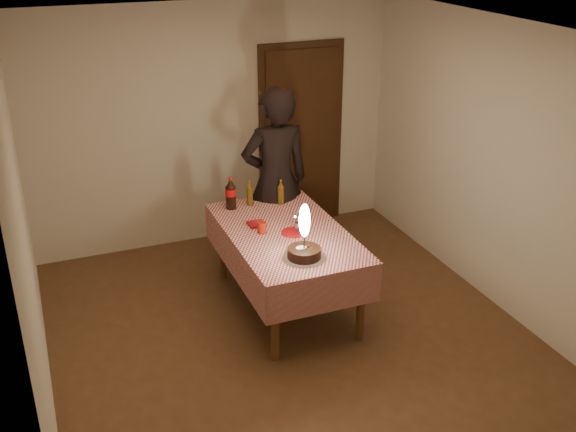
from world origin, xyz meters
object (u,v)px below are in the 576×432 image
Objects in this scene: red_plate at (293,232)px; dining_table at (286,242)px; clear_cup at (299,227)px; red_cup at (262,228)px; birthday_cake at (304,245)px; amber_bottle_right at (281,192)px; cola_bottle at (231,194)px; photographer at (275,181)px; amber_bottle_left at (250,194)px.

dining_table is at bearing 133.62° from red_plate.
red_plate is at bearing 179.85° from clear_cup.
dining_table is 17.20× the size of red_cup.
dining_table is 7.82× the size of red_plate.
birthday_cake reaches higher than red_cup.
amber_bottle_right reaches higher than red_plate.
birthday_cake reaches higher than amber_bottle_right.
cola_bottle is at bearing 119.13° from clear_cup.
red_plate is at bearing -46.38° from dining_table.
cola_bottle is 0.17× the size of photographer.
amber_bottle_right reaches higher than dining_table.
birthday_cake is 1.23m from cola_bottle.
clear_cup is at bearing -27.56° from dining_table.
amber_bottle_left is at bearing 164.46° from amber_bottle_right.
red_plate is 2.20× the size of red_cup.
cola_bottle is at bearing -167.32° from photographer.
amber_bottle_left is (-0.16, 0.73, 0.11)m from red_plate.
dining_table is at bearing -104.33° from photographer.
cola_bottle is at bearing 101.90° from birthday_cake.
amber_bottle_right is at bearing -94.82° from photographer.
birthday_cake is 2.20× the size of red_plate.
dining_table is 6.75× the size of amber_bottle_left.
amber_bottle_right is (0.08, 0.65, 0.07)m from clear_cup.
dining_table is 0.72m from amber_bottle_left.
photographer is (0.31, 0.10, 0.05)m from amber_bottle_left.
cola_bottle is at bearing 98.40° from red_cup.
birthday_cake is 0.50m from clear_cup.
red_plate is 0.86× the size of amber_bottle_left.
clear_cup is (0.15, 0.47, -0.07)m from birthday_cake.
cola_bottle is at bearing -177.31° from amber_bottle_left.
cola_bottle is 0.51m from photographer.
clear_cup is (0.05, -0.00, 0.04)m from red_plate.
photographer reaches higher than cola_bottle.
clear_cup is (0.10, -0.05, 0.15)m from dining_table.
photographer is at bearing 12.68° from cola_bottle.
red_plate is 0.87m from photographer.
cola_bottle is at bearing 114.14° from dining_table.
amber_bottle_left is (-0.06, 1.21, 0.00)m from birthday_cake.
dining_table is 0.67m from amber_bottle_right.
photographer is at bearing 83.40° from clear_cup.
red_cup is at bearing 161.15° from clear_cup.
dining_table is 19.11× the size of clear_cup.
red_cup is 0.39× the size of amber_bottle_left.
birthday_cake is 4.84× the size of red_cup.
red_cup is 0.68m from amber_bottle_right.
amber_bottle_left reaches higher than red_cup.
photographer reaches higher than amber_bottle_left.
photographer is (0.10, 0.84, 0.13)m from clear_cup.
red_cup is (-0.21, 0.05, 0.15)m from dining_table.
red_cup reaches higher than clear_cup.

